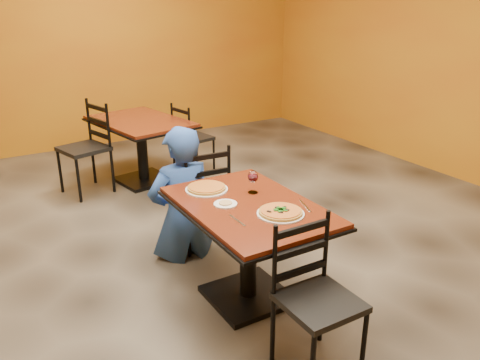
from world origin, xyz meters
TOP-DOWN VIEW (x-y plane):
  - floor at (0.00, 0.00)m, footprint 7.00×8.00m
  - wall_back at (0.00, 4.00)m, footprint 7.00×0.01m
  - table_main at (0.00, -0.50)m, footprint 0.83×1.23m
  - table_second at (0.21, 2.18)m, footprint 1.05×1.38m
  - chair_main_near at (-0.03, -1.32)m, footprint 0.41×0.41m
  - chair_main_far at (0.10, 0.46)m, footprint 0.44×0.44m
  - chair_second_left at (-0.46, 2.18)m, footprint 0.56×0.56m
  - chair_second_right at (0.87, 2.18)m, footprint 0.46×0.46m
  - diner at (-0.12, 0.36)m, footprint 0.58×0.39m
  - plate_main at (0.09, -0.75)m, footprint 0.31×0.31m
  - pizza_main at (0.09, -0.75)m, footprint 0.28×0.28m
  - plate_far at (-0.13, -0.13)m, footprint 0.31×0.31m
  - pizza_far at (-0.13, -0.13)m, footprint 0.28×0.28m
  - side_plate at (-0.14, -0.43)m, footprint 0.16×0.16m
  - dip at (-0.14, -0.43)m, footprint 0.09×0.09m
  - wine_glass at (0.13, -0.34)m, footprint 0.08×0.08m
  - fork at (-0.20, -0.69)m, footprint 0.02×0.19m
  - knife at (0.31, -0.72)m, footprint 0.08×0.20m

SIDE VIEW (x-z plane):
  - floor at x=0.00m, z-range -0.01..0.01m
  - chair_second_right at x=0.87m, z-range 0.00..0.87m
  - chair_main_near at x=-0.03m, z-range 0.00..0.91m
  - chair_main_far at x=0.10m, z-range 0.00..0.93m
  - chair_second_left at x=-0.46m, z-range 0.00..1.01m
  - table_main at x=0.00m, z-range 0.18..0.93m
  - table_second at x=0.21m, z-range 0.18..0.93m
  - diner at x=-0.12m, z-range 0.00..1.12m
  - fork at x=-0.20m, z-range 0.75..0.75m
  - knife at x=0.31m, z-range 0.75..0.75m
  - plate_main at x=0.09m, z-range 0.75..0.76m
  - plate_far at x=-0.13m, z-range 0.75..0.76m
  - side_plate at x=-0.14m, z-range 0.75..0.76m
  - dip at x=-0.14m, z-range 0.76..0.77m
  - pizza_main at x=0.09m, z-range 0.76..0.78m
  - pizza_far at x=-0.13m, z-range 0.76..0.78m
  - wine_glass at x=0.13m, z-range 0.75..0.93m
  - wall_back at x=0.00m, z-range 0.00..3.00m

